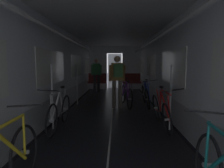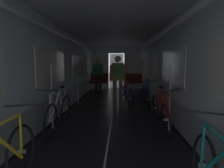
{
  "view_description": "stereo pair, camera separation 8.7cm",
  "coord_description": "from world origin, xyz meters",
  "px_view_note": "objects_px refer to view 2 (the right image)",
  "views": [
    {
      "loc": [
        0.13,
        -1.95,
        1.41
      ],
      "look_at": [
        0.0,
        3.07,
        0.9
      ],
      "focal_mm": 30.65,
      "sensor_mm": 36.0,
      "label": 1
    },
    {
      "loc": [
        0.21,
        -1.95,
        1.41
      ],
      "look_at": [
        0.0,
        3.07,
        0.9
      ],
      "focal_mm": 30.65,
      "sensor_mm": 36.0,
      "label": 2
    }
  ],
  "objects_px": {
    "bicycle_red": "(161,111)",
    "bicycle_purple_in_aisle": "(127,95)",
    "person_standing_near_bench": "(98,73)",
    "bench_seat_far_left": "(99,80)",
    "bicycle_white": "(59,112)",
    "bench_seat_far_right": "(133,81)",
    "bicycle_blue": "(146,95)",
    "person_cyclist_aisle": "(118,77)"
  },
  "relations": [
    {
      "from": "bench_seat_far_left",
      "to": "bicycle_white",
      "type": "xyz_separation_m",
      "value": [
        -0.22,
        -5.98,
        -0.18
      ]
    },
    {
      "from": "bench_seat_far_right",
      "to": "person_standing_near_bench",
      "type": "height_order",
      "value": "person_standing_near_bench"
    },
    {
      "from": "bench_seat_far_left",
      "to": "bicycle_purple_in_aisle",
      "type": "distance_m",
      "value": 3.88
    },
    {
      "from": "bicycle_red",
      "to": "bicycle_purple_in_aisle",
      "type": "relative_size",
      "value": 1.01
    },
    {
      "from": "bench_seat_far_right",
      "to": "bicycle_white",
      "type": "distance_m",
      "value": 6.32
    },
    {
      "from": "bicycle_purple_in_aisle",
      "to": "bicycle_white",
      "type": "bearing_deg",
      "value": -123.69
    },
    {
      "from": "bench_seat_far_right",
      "to": "bicycle_white",
      "type": "bearing_deg",
      "value": -108.64
    },
    {
      "from": "bench_seat_far_right",
      "to": "person_standing_near_bench",
      "type": "distance_m",
      "value": 1.88
    },
    {
      "from": "person_cyclist_aisle",
      "to": "person_standing_near_bench",
      "type": "relative_size",
      "value": 1.0
    },
    {
      "from": "bench_seat_far_right",
      "to": "bicycle_white",
      "type": "xyz_separation_m",
      "value": [
        -2.02,
        -5.98,
        -0.18
      ]
    },
    {
      "from": "bicycle_red",
      "to": "person_standing_near_bench",
      "type": "xyz_separation_m",
      "value": [
        -2.02,
        5.44,
        0.6
      ]
    },
    {
      "from": "bicycle_purple_in_aisle",
      "to": "person_standing_near_bench",
      "type": "relative_size",
      "value": 1.0
    },
    {
      "from": "bicycle_blue",
      "to": "bicycle_red",
      "type": "relative_size",
      "value": 1.0
    },
    {
      "from": "bench_seat_far_left",
      "to": "person_standing_near_bench",
      "type": "height_order",
      "value": "person_standing_near_bench"
    },
    {
      "from": "bicycle_purple_in_aisle",
      "to": "person_standing_near_bench",
      "type": "distance_m",
      "value": 3.58
    },
    {
      "from": "bicycle_blue",
      "to": "person_cyclist_aisle",
      "type": "bearing_deg",
      "value": -163.87
    },
    {
      "from": "bicycle_red",
      "to": "bicycle_purple_in_aisle",
      "type": "height_order",
      "value": "bicycle_red"
    },
    {
      "from": "bench_seat_far_right",
      "to": "bicycle_red",
      "type": "bearing_deg",
      "value": -87.79
    },
    {
      "from": "bench_seat_far_left",
      "to": "bicycle_blue",
      "type": "height_order",
      "value": "bicycle_blue"
    },
    {
      "from": "bench_seat_far_right",
      "to": "bicycle_purple_in_aisle",
      "type": "distance_m",
      "value": 3.67
    },
    {
      "from": "bicycle_blue",
      "to": "person_cyclist_aisle",
      "type": "height_order",
      "value": "person_cyclist_aisle"
    },
    {
      "from": "bicycle_blue",
      "to": "bicycle_white",
      "type": "height_order",
      "value": "bicycle_blue"
    },
    {
      "from": "bicycle_white",
      "to": "person_cyclist_aisle",
      "type": "distance_m",
      "value": 2.51
    },
    {
      "from": "person_cyclist_aisle",
      "to": "bench_seat_far_right",
      "type": "bearing_deg",
      "value": 79.07
    },
    {
      "from": "bench_seat_far_left",
      "to": "bicycle_blue",
      "type": "xyz_separation_m",
      "value": [
        2.0,
        -3.63,
        -0.19
      ]
    },
    {
      "from": "bench_seat_far_left",
      "to": "bicycle_red",
      "type": "xyz_separation_m",
      "value": [
        2.02,
        -5.82,
        -0.19
      ]
    },
    {
      "from": "bicycle_white",
      "to": "bicycle_red",
      "type": "height_order",
      "value": "bicycle_red"
    },
    {
      "from": "bench_seat_far_left",
      "to": "person_cyclist_aisle",
      "type": "xyz_separation_m",
      "value": [
        1.05,
        -3.9,
        0.45
      ]
    },
    {
      "from": "person_cyclist_aisle",
      "to": "bicycle_white",
      "type": "bearing_deg",
      "value": -121.3
    },
    {
      "from": "bicycle_blue",
      "to": "person_standing_near_bench",
      "type": "xyz_separation_m",
      "value": [
        -2.0,
        3.25,
        0.59
      ]
    },
    {
      "from": "bicycle_white",
      "to": "bicycle_purple_in_aisle",
      "type": "bearing_deg",
      "value": 56.31
    },
    {
      "from": "bicycle_red",
      "to": "bicycle_white",
      "type": "bearing_deg",
      "value": -175.83
    },
    {
      "from": "bicycle_blue",
      "to": "bicycle_white",
      "type": "xyz_separation_m",
      "value": [
        -2.22,
        -2.35,
        0.0
      ]
    },
    {
      "from": "bicycle_white",
      "to": "person_standing_near_bench",
      "type": "bearing_deg",
      "value": 87.75
    },
    {
      "from": "bicycle_red",
      "to": "bench_seat_far_right",
      "type": "bearing_deg",
      "value": 92.21
    },
    {
      "from": "bench_seat_far_left",
      "to": "person_standing_near_bench",
      "type": "distance_m",
      "value": 0.55
    },
    {
      "from": "bench_seat_far_left",
      "to": "bicycle_white",
      "type": "distance_m",
      "value": 5.99
    },
    {
      "from": "person_cyclist_aisle",
      "to": "bicycle_purple_in_aisle",
      "type": "bearing_deg",
      "value": 41.57
    },
    {
      "from": "bicycle_white",
      "to": "person_cyclist_aisle",
      "type": "relative_size",
      "value": 1.0
    },
    {
      "from": "bench_seat_far_left",
      "to": "bicycle_purple_in_aisle",
      "type": "bearing_deg",
      "value": -69.74
    },
    {
      "from": "bicycle_white",
      "to": "person_standing_near_bench",
      "type": "height_order",
      "value": "person_standing_near_bench"
    },
    {
      "from": "bicycle_blue",
      "to": "person_cyclist_aisle",
      "type": "distance_m",
      "value": 1.18
    }
  ]
}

